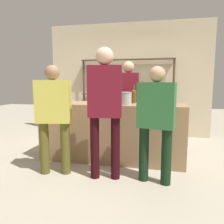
% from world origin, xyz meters
% --- Properties ---
extents(ground_plane, '(16.00, 16.00, 0.00)m').
position_xyz_m(ground_plane, '(0.00, 0.00, 0.00)').
color(ground_plane, '#B2A893').
extents(bar_counter, '(2.45, 0.67, 0.99)m').
position_xyz_m(bar_counter, '(0.00, 0.00, 0.50)').
color(bar_counter, '#997551').
rests_on(bar_counter, ground_plane).
extents(back_wall, '(4.05, 0.12, 2.80)m').
position_xyz_m(back_wall, '(0.00, 1.94, 1.40)').
color(back_wall, beige).
rests_on(back_wall, ground_plane).
extents(back_shelf, '(2.29, 0.18, 1.91)m').
position_xyz_m(back_shelf, '(-0.01, 1.76, 1.26)').
color(back_shelf, '#4C3828').
rests_on(back_shelf, ground_plane).
extents(counter_bottle_0, '(0.08, 0.08, 0.33)m').
position_xyz_m(counter_bottle_0, '(0.36, 0.13, 1.12)').
color(counter_bottle_0, brown).
rests_on(counter_bottle_0, bar_counter).
extents(counter_bottle_1, '(0.08, 0.08, 0.32)m').
position_xyz_m(counter_bottle_1, '(0.13, 0.07, 1.11)').
color(counter_bottle_1, black).
rests_on(counter_bottle_1, bar_counter).
extents(counter_bottle_2, '(0.09, 0.09, 0.31)m').
position_xyz_m(counter_bottle_2, '(-0.75, -0.15, 1.11)').
color(counter_bottle_2, '#0F1956').
rests_on(counter_bottle_2, bar_counter).
extents(counter_bottle_3, '(0.09, 0.09, 0.32)m').
position_xyz_m(counter_bottle_3, '(0.98, 0.21, 1.11)').
color(counter_bottle_3, brown).
rests_on(counter_bottle_3, bar_counter).
extents(counter_bottle_4, '(0.08, 0.08, 0.34)m').
position_xyz_m(counter_bottle_4, '(-1.04, -0.18, 1.12)').
color(counter_bottle_4, silver).
rests_on(counter_bottle_4, bar_counter).
extents(counter_bottle_5, '(0.09, 0.09, 0.31)m').
position_xyz_m(counter_bottle_5, '(0.82, 0.10, 1.11)').
color(counter_bottle_5, black).
rests_on(counter_bottle_5, bar_counter).
extents(wine_glass, '(0.08, 0.08, 0.15)m').
position_xyz_m(wine_glass, '(0.52, 0.01, 1.11)').
color(wine_glass, silver).
rests_on(wine_glass, bar_counter).
extents(ice_bucket, '(0.20, 0.20, 0.20)m').
position_xyz_m(ice_bucket, '(0.26, -0.15, 1.10)').
color(ice_bucket, '#B2B2B7').
rests_on(ice_bucket, bar_counter).
extents(customer_right, '(0.51, 0.30, 1.56)m').
position_xyz_m(customer_right, '(0.75, -0.75, 0.90)').
color(customer_right, black).
rests_on(customer_right, ground_plane).
extents(customer_left, '(0.52, 0.31, 1.60)m').
position_xyz_m(customer_left, '(-0.70, -0.76, 0.92)').
color(customer_left, brown).
rests_on(customer_left, ground_plane).
extents(customer_center, '(0.48, 0.26, 1.82)m').
position_xyz_m(customer_center, '(0.06, -0.77, 1.08)').
color(customer_center, black).
rests_on(customer_center, ground_plane).
extents(server_behind_counter, '(0.42, 0.23, 1.77)m').
position_xyz_m(server_behind_counter, '(0.17, 0.81, 1.06)').
color(server_behind_counter, black).
rests_on(server_behind_counter, ground_plane).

